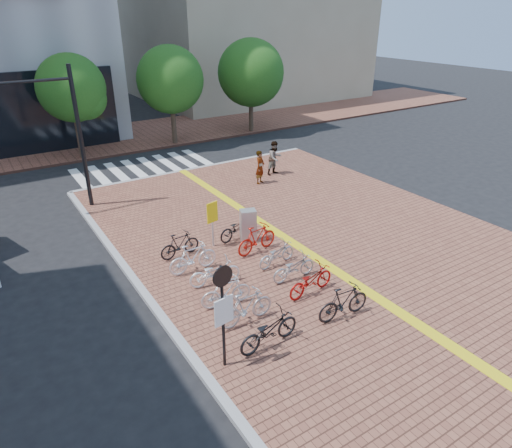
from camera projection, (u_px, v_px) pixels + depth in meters
ground at (278, 283)px, 15.22m from camera, size 120.00×120.00×0.00m
sidewalk at (467, 331)px, 12.87m from camera, size 14.00×34.00×0.15m
tactile_strip at (444, 342)px, 12.34m from camera, size 0.40×34.00×0.01m
kerb_north at (198, 169)px, 25.76m from camera, size 14.00×0.25×0.15m
far_sidewalk at (100, 141)px, 31.12m from camera, size 70.00×8.00×0.15m
crosswalk at (144, 168)px, 26.08m from camera, size 7.50×4.00×0.01m
street_trees at (186, 80)px, 29.16m from camera, size 16.20×4.60×6.35m
bike_0 at (269, 330)px, 12.02m from camera, size 1.92×0.80×0.99m
bike_1 at (246, 307)px, 12.89m from camera, size 1.73×0.51×1.04m
bike_2 at (226, 292)px, 13.66m from camera, size 1.64×0.68×0.95m
bike_3 at (215, 272)px, 14.72m from camera, size 1.78×0.89×0.89m
bike_4 at (193, 258)px, 15.42m from camera, size 1.75×0.50×1.05m
bike_5 at (180, 245)px, 16.39m from camera, size 1.58×0.57×0.93m
bike_6 at (344, 302)px, 13.11m from camera, size 1.77×0.61×1.05m
bike_7 at (311, 280)px, 14.25m from camera, size 1.83×0.80×0.93m
bike_8 at (294, 267)px, 15.03m from camera, size 1.65×0.59×0.86m
bike_9 at (277, 254)px, 15.86m from camera, size 1.66×0.77×0.84m
bike_10 at (257, 239)px, 16.66m from camera, size 1.84×0.77×1.07m
bike_11 at (238, 227)px, 17.68m from camera, size 1.83×0.91×0.92m
pedestrian_a at (260, 167)px, 23.07m from camera, size 0.74×0.67×1.71m
pedestrian_b at (275, 158)px, 24.33m from camera, size 0.97×0.81×1.80m
utility_box at (248, 226)px, 17.39m from camera, size 0.70×0.60×1.29m
yellow_sign at (213, 216)px, 16.72m from camera, size 0.49×0.17×1.80m
notice_sign at (223, 305)px, 10.73m from camera, size 0.54×0.16×2.93m
traffic_light_pole at (40, 115)px, 18.36m from camera, size 3.30×1.27×6.14m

